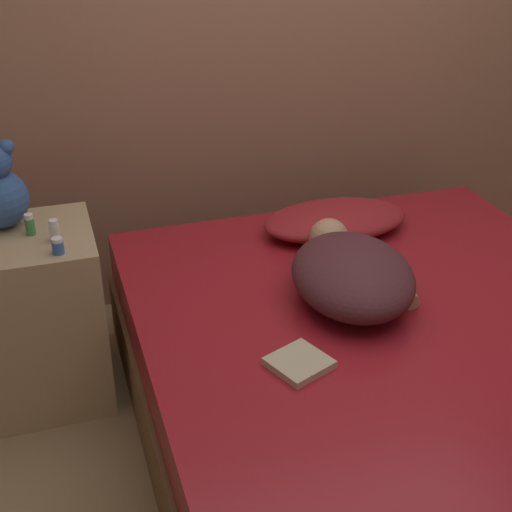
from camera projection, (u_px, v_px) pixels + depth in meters
The scene contains 10 objects.
ground_plane at pixel (382, 430), 2.63m from camera, with size 12.00×12.00×0.00m, color #937551.
wall_back at pixel (280, 9), 3.02m from camera, with size 8.00×0.06×2.60m.
bed at pixel (388, 377), 2.51m from camera, with size 1.72×1.86×0.50m.
nightstand at pixel (28, 319), 2.66m from camera, with size 0.54×0.47×0.69m.
pillow at pixel (335, 220), 2.92m from camera, with size 0.61×0.36×0.11m.
person_lying at pixel (351, 272), 2.45m from camera, with size 0.49×0.70×0.20m.
bottle_green at pixel (30, 225), 2.49m from camera, with size 0.03×0.03×0.08m.
bottle_blue at pixel (58, 246), 2.38m from camera, with size 0.04×0.04×0.06m.
bottle_white at pixel (55, 231), 2.45m from camera, with size 0.03×0.03×0.08m.
book at pixel (299, 363), 2.14m from camera, with size 0.21×0.21×0.02m.
Camera 1 is at (-1.05, -1.77, 1.82)m, focal length 50.00 mm.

